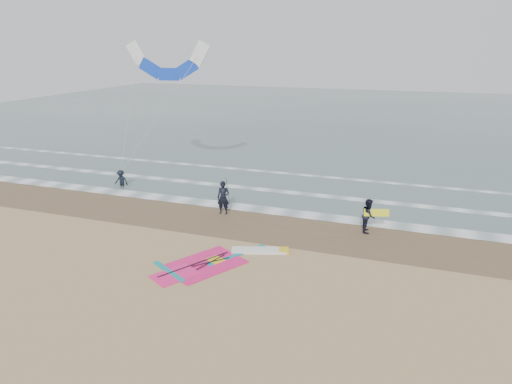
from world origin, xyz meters
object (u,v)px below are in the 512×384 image
(windsurf_rig, at_px, (220,261))
(person_walking, at_px, (368,215))
(surf_kite, at_px, (168,64))
(person_wading, at_px, (121,176))
(person_standing, at_px, (223,198))

(windsurf_rig, height_order, person_walking, person_walking)
(windsurf_rig, distance_m, surf_kite, 16.16)
(person_wading, bearing_deg, person_walking, -10.61)
(windsurf_rig, bearing_deg, person_walking, 44.13)
(surf_kite, bearing_deg, windsurf_rig, -52.49)
(person_standing, bearing_deg, surf_kite, 130.28)
(person_wading, bearing_deg, person_standing, -18.44)
(person_standing, relative_size, person_walking, 1.09)
(person_walking, distance_m, person_wading, 17.34)
(person_standing, relative_size, person_wading, 1.27)
(person_wading, xyz_separation_m, surf_kite, (2.68, 2.68, 7.48))
(person_standing, xyz_separation_m, person_wading, (-8.85, 2.57, -0.21))
(windsurf_rig, xyz_separation_m, person_standing, (-2.30, 5.78, 0.96))
(person_walking, distance_m, surf_kite, 17.05)
(surf_kite, bearing_deg, person_walking, -19.78)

